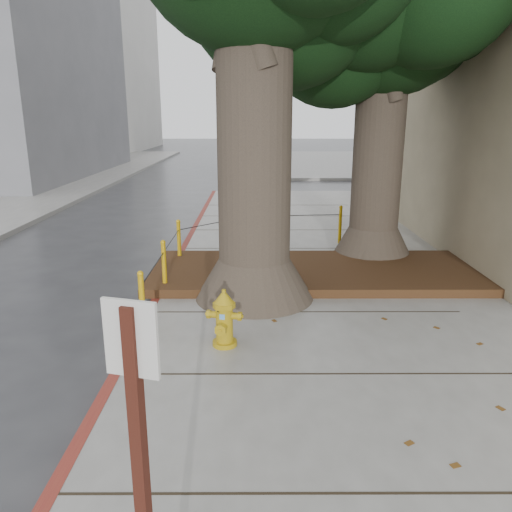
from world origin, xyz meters
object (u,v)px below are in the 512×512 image
at_px(car_silver, 396,168).
at_px(car_red, 498,172).
at_px(fire_hydrant, 224,319).
at_px(car_dark, 44,170).

distance_m(car_silver, car_red, 4.76).
distance_m(fire_hydrant, car_dark, 20.47).
bearing_deg(car_dark, fire_hydrant, -56.54).
bearing_deg(fire_hydrant, car_silver, 79.11).
xyz_separation_m(fire_hydrant, car_dark, (-9.74, 18.00, 0.14)).
height_order(fire_hydrant, car_dark, car_dark).
relative_size(car_silver, car_dark, 0.84).
bearing_deg(car_red, car_silver, 73.62).
bearing_deg(car_silver, car_dark, 100.10).
height_order(car_silver, car_red, car_silver).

